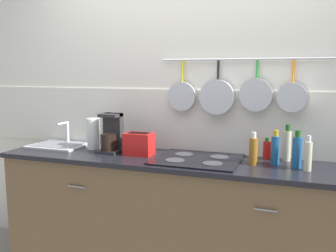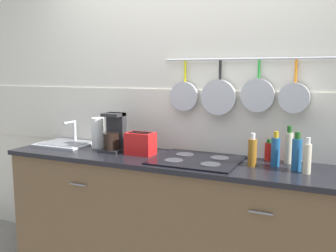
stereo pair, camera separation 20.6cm
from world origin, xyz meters
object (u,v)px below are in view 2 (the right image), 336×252
at_px(bottle_vinegar, 289,147).
at_px(bottle_cooking_wine, 275,151).
at_px(bottle_dish_soap, 269,151).
at_px(bottle_olive_oil, 297,154).
at_px(bottle_sesame_oil, 307,158).
at_px(paper_towel_roll, 98,133).
at_px(coffee_maker, 114,136).
at_px(bottle_hot_sauce, 252,152).
at_px(toaster, 140,144).

bearing_deg(bottle_vinegar, bottle_cooking_wine, -119.50).
relative_size(bottle_dish_soap, bottle_olive_oil, 0.61).
relative_size(bottle_olive_oil, bottle_sesame_oil, 1.10).
relative_size(paper_towel_roll, coffee_maker, 0.82).
distance_m(paper_towel_roll, bottle_dish_soap, 1.36).
height_order(bottle_vinegar, bottle_sesame_oil, bottle_vinegar).
height_order(bottle_cooking_wine, bottle_sesame_oil, bottle_cooking_wine).
distance_m(bottle_cooking_wine, bottle_sesame_oil, 0.23).
xyz_separation_m(coffee_maker, bottle_cooking_wine, (1.23, 0.04, -0.02)).
height_order(bottle_hot_sauce, bottle_cooking_wine, bottle_cooking_wine).
bearing_deg(bottle_vinegar, bottle_sesame_oil, -58.80).
bearing_deg(bottle_olive_oil, coffee_maker, 179.51).
bearing_deg(bottle_sesame_oil, bottle_hot_sauce, 173.21).
relative_size(bottle_vinegar, bottle_sesame_oil, 1.15).
bearing_deg(bottle_sesame_oil, bottle_cooking_wine, 152.65).
height_order(toaster, bottle_olive_oil, bottle_olive_oil).
distance_m(bottle_dish_soap, bottle_vinegar, 0.15).
bearing_deg(bottle_sesame_oil, bottle_olive_oil, 142.23).
distance_m(bottle_vinegar, bottle_olive_oil, 0.19).
bearing_deg(bottle_sesame_oil, toaster, 177.82).
height_order(toaster, bottle_hot_sauce, bottle_hot_sauce).
xyz_separation_m(toaster, bottle_hot_sauce, (0.84, -0.00, 0.01)).
distance_m(coffee_maker, bottle_cooking_wine, 1.23).
distance_m(bottle_cooking_wine, bottle_vinegar, 0.14).
xyz_separation_m(bottle_dish_soap, bottle_sesame_oil, (0.27, -0.26, 0.03)).
distance_m(bottle_vinegar, bottle_sesame_oil, 0.27).
height_order(coffee_maker, bottle_olive_oil, coffee_maker).
height_order(bottle_dish_soap, bottle_sesame_oil, bottle_sesame_oil).
bearing_deg(bottle_olive_oil, bottle_cooking_wine, 158.56).
xyz_separation_m(bottle_dish_soap, bottle_cooking_wine, (0.07, -0.15, 0.04)).
height_order(bottle_vinegar, bottle_olive_oil, bottle_vinegar).
height_order(bottle_dish_soap, bottle_olive_oil, bottle_olive_oil).
relative_size(coffee_maker, bottle_sesame_oil, 1.34).
xyz_separation_m(bottle_cooking_wine, bottle_olive_oil, (0.14, -0.05, 0.01)).
height_order(coffee_maker, bottle_vinegar, coffee_maker).
bearing_deg(bottle_vinegar, bottle_olive_oil, -68.08).
relative_size(toaster, bottle_sesame_oil, 0.99).
bearing_deg(paper_towel_roll, coffee_maker, -16.96).
bearing_deg(paper_towel_roll, bottle_hot_sauce, -3.64).
relative_size(toaster, bottle_hot_sauce, 1.01).
distance_m(bottle_dish_soap, bottle_cooking_wine, 0.17).
height_order(paper_towel_roll, bottle_olive_oil, paper_towel_roll).
bearing_deg(bottle_dish_soap, bottle_olive_oil, -44.93).
relative_size(bottle_vinegar, bottle_olive_oil, 1.04).
xyz_separation_m(bottle_hot_sauce, bottle_sesame_oil, (0.34, -0.04, 0.00)).
bearing_deg(paper_towel_roll, bottle_sesame_oil, -4.31).
xyz_separation_m(coffee_maker, bottle_olive_oil, (1.36, -0.01, -0.02)).
bearing_deg(toaster, bottle_sesame_oil, -2.18).
bearing_deg(bottle_dish_soap, paper_towel_roll, -174.22).
bearing_deg(bottle_dish_soap, bottle_hot_sauce, -107.50).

